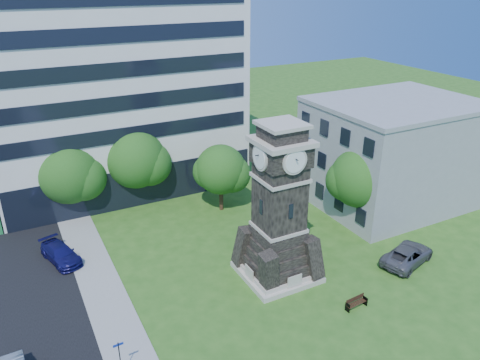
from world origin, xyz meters
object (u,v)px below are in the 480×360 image
car_street_north (61,253)px  street_sign (120,355)px  car_east_lot (407,255)px  park_bench (356,302)px  clock_tower (279,214)px

car_street_north → street_sign: bearing=-101.3°
car_east_lot → street_sign: bearing=76.1°
car_street_north → park_bench: bearing=-58.6°
car_east_lot → park_bench: (-7.35, -2.47, -0.28)m
car_east_lot → street_sign: (-23.41, -0.97, 0.82)m
park_bench → street_sign: (-16.05, 1.50, 1.10)m
clock_tower → car_east_lot: clock_tower is taller
car_east_lot → park_bench: car_east_lot is taller
clock_tower → car_east_lot: 11.65m
clock_tower → car_east_lot: (10.14, -3.51, -4.55)m
car_street_north → clock_tower: bearing=-50.1°
car_street_north → car_east_lot: car_east_lot is taller
clock_tower → street_sign: bearing=-161.3°
park_bench → street_sign: size_ratio=0.67×
car_east_lot → street_sign: street_sign is taller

